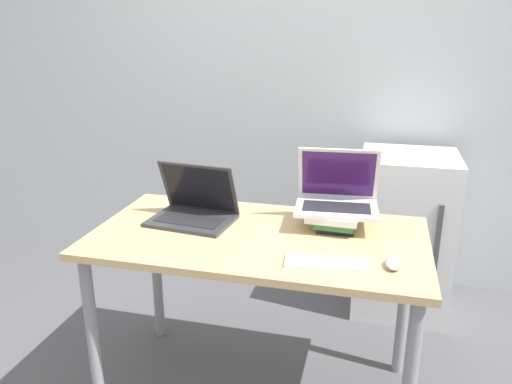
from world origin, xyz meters
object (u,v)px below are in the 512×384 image
(wireless_keyboard, at_px, (326,263))
(mini_fridge, at_px, (403,233))
(book_stack, at_px, (336,217))
(mouse, at_px, (393,263))
(laptop_on_books, at_px, (337,196))
(laptop_left, at_px, (194,209))

(wireless_keyboard, xyz_separation_m, mini_fridge, (0.32, 1.12, -0.32))
(book_stack, height_order, mouse, book_stack)
(laptop_on_books, bearing_deg, mouse, -56.44)
(laptop_left, xyz_separation_m, laptop_on_books, (0.60, 0.11, 0.08))
(laptop_on_books, relative_size, mini_fridge, 0.39)
(book_stack, distance_m, laptop_on_books, 0.09)
(book_stack, height_order, mini_fridge, mini_fridge)
(laptop_left, distance_m, laptop_on_books, 0.62)
(mouse, distance_m, mini_fridge, 1.14)
(laptop_left, bearing_deg, mouse, -16.47)
(wireless_keyboard, bearing_deg, laptop_left, 154.85)
(book_stack, distance_m, mini_fridge, 0.90)
(mouse, bearing_deg, wireless_keyboard, -170.69)
(mouse, bearing_deg, mini_fridge, 85.17)
(laptop_left, xyz_separation_m, wireless_keyboard, (0.61, -0.28, -0.04))
(book_stack, bearing_deg, laptop_on_books, 91.23)
(book_stack, bearing_deg, wireless_keyboard, -89.31)
(laptop_left, bearing_deg, laptop_on_books, 10.00)
(wireless_keyboard, bearing_deg, laptop_on_books, 90.73)
(laptop_on_books, height_order, mouse, laptop_on_books)
(laptop_left, height_order, book_stack, laptop_left)
(wireless_keyboard, distance_m, mini_fridge, 1.21)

